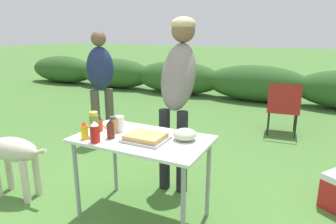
{
  "coord_description": "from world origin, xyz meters",
  "views": [
    {
      "loc": [
        1.22,
        -1.98,
        1.58
      ],
      "look_at": [
        0.08,
        0.32,
        0.89
      ],
      "focal_mm": 32.0,
      "sensor_mm": 36.0,
      "label": 1
    }
  ],
  "objects_px": {
    "relish_jar": "(94,124)",
    "camp_chair_green_behind_table": "(283,106)",
    "spice_jar": "(113,125)",
    "dog": "(9,152)",
    "food_tray": "(146,138)",
    "mixing_bowl": "(185,134)",
    "folding_table": "(142,146)",
    "hot_sauce_bottle": "(99,124)",
    "bbq_sauce_bottle": "(111,129)",
    "plate_stack": "(114,124)",
    "standing_person_in_gray_fleece": "(178,82)",
    "standing_person_with_beanie": "(101,77)",
    "paper_cup_stack": "(120,124)",
    "mustard_bottle": "(84,131)",
    "ketchup_bottle": "(95,132)"
  },
  "relations": [
    {
      "from": "paper_cup_stack",
      "to": "camp_chair_green_behind_table",
      "type": "bearing_deg",
      "value": 68.66
    },
    {
      "from": "folding_table",
      "to": "standing_person_with_beanie",
      "type": "height_order",
      "value": "standing_person_with_beanie"
    },
    {
      "from": "folding_table",
      "to": "bbq_sauce_bottle",
      "type": "height_order",
      "value": "bbq_sauce_bottle"
    },
    {
      "from": "paper_cup_stack",
      "to": "bbq_sauce_bottle",
      "type": "bearing_deg",
      "value": -78.45
    },
    {
      "from": "relish_jar",
      "to": "mustard_bottle",
      "type": "height_order",
      "value": "relish_jar"
    },
    {
      "from": "ketchup_bottle",
      "to": "standing_person_in_gray_fleece",
      "type": "xyz_separation_m",
      "value": [
        0.29,
        0.93,
        0.28
      ]
    },
    {
      "from": "food_tray",
      "to": "folding_table",
      "type": "bearing_deg",
      "value": 141.91
    },
    {
      "from": "relish_jar",
      "to": "mustard_bottle",
      "type": "bearing_deg",
      "value": -107.2
    },
    {
      "from": "mustard_bottle",
      "to": "standing_person_with_beanie",
      "type": "height_order",
      "value": "standing_person_with_beanie"
    },
    {
      "from": "dog",
      "to": "bbq_sauce_bottle",
      "type": "bearing_deg",
      "value": -91.64
    },
    {
      "from": "relish_jar",
      "to": "bbq_sauce_bottle",
      "type": "height_order",
      "value": "relish_jar"
    },
    {
      "from": "spice_jar",
      "to": "food_tray",
      "type": "bearing_deg",
      "value": -5.15
    },
    {
      "from": "paper_cup_stack",
      "to": "ketchup_bottle",
      "type": "distance_m",
      "value": 0.3
    },
    {
      "from": "food_tray",
      "to": "relish_jar",
      "type": "bearing_deg",
      "value": -168.19
    },
    {
      "from": "standing_person_in_gray_fleece",
      "to": "paper_cup_stack",
      "type": "bearing_deg",
      "value": -117.17
    },
    {
      "from": "folding_table",
      "to": "plate_stack",
      "type": "relative_size",
      "value": 5.12
    },
    {
      "from": "standing_person_in_gray_fleece",
      "to": "standing_person_with_beanie",
      "type": "distance_m",
      "value": 1.74
    },
    {
      "from": "standing_person_in_gray_fleece",
      "to": "standing_person_with_beanie",
      "type": "relative_size",
      "value": 1.08
    },
    {
      "from": "bbq_sauce_bottle",
      "to": "dog",
      "type": "relative_size",
      "value": 0.19
    },
    {
      "from": "hot_sauce_bottle",
      "to": "bbq_sauce_bottle",
      "type": "distance_m",
      "value": 0.23
    },
    {
      "from": "food_tray",
      "to": "hot_sauce_bottle",
      "type": "distance_m",
      "value": 0.49
    },
    {
      "from": "mixing_bowl",
      "to": "ketchup_bottle",
      "type": "bearing_deg",
      "value": -149.48
    },
    {
      "from": "folding_table",
      "to": "relish_jar",
      "type": "height_order",
      "value": "relish_jar"
    },
    {
      "from": "spice_jar",
      "to": "ketchup_bottle",
      "type": "bearing_deg",
      "value": -90.84
    },
    {
      "from": "food_tray",
      "to": "mixing_bowl",
      "type": "bearing_deg",
      "value": 30.01
    },
    {
      "from": "folding_table",
      "to": "hot_sauce_bottle",
      "type": "height_order",
      "value": "hot_sauce_bottle"
    },
    {
      "from": "ketchup_bottle",
      "to": "mustard_bottle",
      "type": "xyz_separation_m",
      "value": [
        -0.12,
        0.02,
        -0.01
      ]
    },
    {
      "from": "folding_table",
      "to": "spice_jar",
      "type": "relative_size",
      "value": 7.27
    },
    {
      "from": "paper_cup_stack",
      "to": "mustard_bottle",
      "type": "xyz_separation_m",
      "value": [
        -0.14,
        -0.28,
        0.0
      ]
    },
    {
      "from": "bbq_sauce_bottle",
      "to": "plate_stack",
      "type": "bearing_deg",
      "value": 122.33
    },
    {
      "from": "mustard_bottle",
      "to": "standing_person_with_beanie",
      "type": "xyz_separation_m",
      "value": [
        -1.15,
        1.65,
        0.14
      ]
    },
    {
      "from": "standing_person_in_gray_fleece",
      "to": "camp_chair_green_behind_table",
      "type": "relative_size",
      "value": 2.07
    },
    {
      "from": "paper_cup_stack",
      "to": "dog",
      "type": "xyz_separation_m",
      "value": [
        -1.09,
        -0.3,
        -0.35
      ]
    },
    {
      "from": "mixing_bowl",
      "to": "relish_jar",
      "type": "distance_m",
      "value": 0.75
    },
    {
      "from": "mustard_bottle",
      "to": "dog",
      "type": "bearing_deg",
      "value": -178.85
    },
    {
      "from": "ketchup_bottle",
      "to": "mustard_bottle",
      "type": "relative_size",
      "value": 1.19
    },
    {
      "from": "standing_person_in_gray_fleece",
      "to": "dog",
      "type": "height_order",
      "value": "standing_person_in_gray_fleece"
    },
    {
      "from": "ketchup_bottle",
      "to": "mustard_bottle",
      "type": "height_order",
      "value": "ketchup_bottle"
    },
    {
      "from": "plate_stack",
      "to": "dog",
      "type": "relative_size",
      "value": 0.25
    },
    {
      "from": "relish_jar",
      "to": "camp_chair_green_behind_table",
      "type": "xyz_separation_m",
      "value": [
        1.2,
        2.97,
        -0.37
      ]
    },
    {
      "from": "folding_table",
      "to": "relish_jar",
      "type": "distance_m",
      "value": 0.44
    },
    {
      "from": "folding_table",
      "to": "dog",
      "type": "height_order",
      "value": "folding_table"
    },
    {
      "from": "folding_table",
      "to": "mixing_bowl",
      "type": "height_order",
      "value": "mixing_bowl"
    },
    {
      "from": "camp_chair_green_behind_table",
      "to": "spice_jar",
      "type": "bearing_deg",
      "value": -116.76
    },
    {
      "from": "mixing_bowl",
      "to": "standing_person_with_beanie",
      "type": "bearing_deg",
      "value": 145.03
    },
    {
      "from": "hot_sauce_bottle",
      "to": "camp_chair_green_behind_table",
      "type": "distance_m",
      "value": 3.13
    },
    {
      "from": "plate_stack",
      "to": "mixing_bowl",
      "type": "relative_size",
      "value": 1.13
    },
    {
      "from": "bbq_sauce_bottle",
      "to": "standing_person_in_gray_fleece",
      "type": "xyz_separation_m",
      "value": [
        0.24,
        0.8,
        0.29
      ]
    },
    {
      "from": "spice_jar",
      "to": "dog",
      "type": "distance_m",
      "value": 1.16
    },
    {
      "from": "hot_sauce_bottle",
      "to": "ketchup_bottle",
      "type": "bearing_deg",
      "value": -57.58
    }
  ]
}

